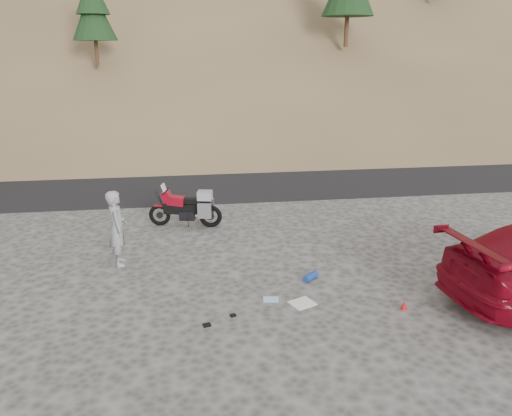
% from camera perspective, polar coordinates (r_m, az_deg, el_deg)
% --- Properties ---
extents(ground, '(140.00, 140.00, 0.00)m').
position_cam_1_polar(ground, '(11.59, -6.41, -7.86)').
color(ground, '#42403D').
rests_on(ground, ground).
extents(road, '(120.00, 7.00, 0.05)m').
position_cam_1_polar(road, '(20.08, -7.33, 3.27)').
color(road, black).
rests_on(road, ground).
extents(motorcycle, '(2.15, 0.89, 1.29)m').
position_cam_1_polar(motorcycle, '(14.64, -7.74, -0.03)').
color(motorcycle, black).
rests_on(motorcycle, ground).
extents(man, '(0.53, 0.73, 1.85)m').
position_cam_1_polar(man, '(12.63, -15.21, -6.16)').
color(man, gray).
rests_on(man, ground).
extents(gear_white_cloth, '(0.60, 0.57, 0.02)m').
position_cam_1_polar(gear_white_cloth, '(10.46, 5.32, -10.77)').
color(gear_white_cloth, white).
rests_on(gear_white_cloth, ground).
extents(gear_blue_mat, '(0.40, 0.38, 0.16)m').
position_cam_1_polar(gear_blue_mat, '(11.43, 6.25, -7.79)').
color(gear_blue_mat, navy).
rests_on(gear_blue_mat, ground).
extents(gear_funnel, '(0.16, 0.16, 0.17)m').
position_cam_1_polar(gear_funnel, '(10.60, 16.57, -10.60)').
color(gear_funnel, red).
rests_on(gear_funnel, ground).
extents(gear_glove_a, '(0.17, 0.14, 0.04)m').
position_cam_1_polar(gear_glove_a, '(9.70, -5.63, -13.16)').
color(gear_glove_a, black).
rests_on(gear_glove_a, ground).
extents(gear_glove_b, '(0.13, 0.11, 0.04)m').
position_cam_1_polar(gear_glove_b, '(9.98, -2.64, -12.16)').
color(gear_glove_b, black).
rests_on(gear_glove_b, ground).
extents(gear_blue_cloth, '(0.34, 0.27, 0.01)m').
position_cam_1_polar(gear_blue_cloth, '(10.57, 1.71, -10.39)').
color(gear_blue_cloth, '#9BCDF0').
rests_on(gear_blue_cloth, ground).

